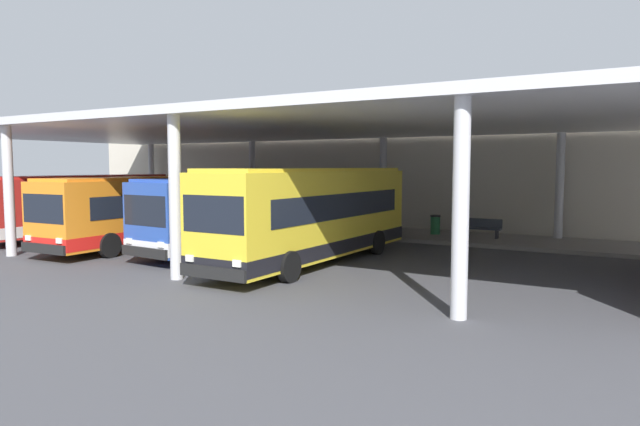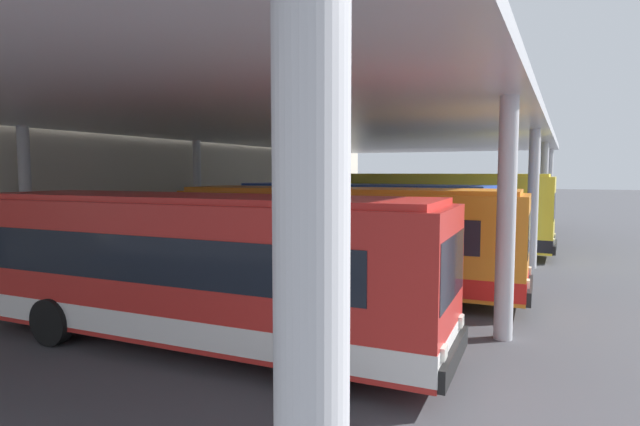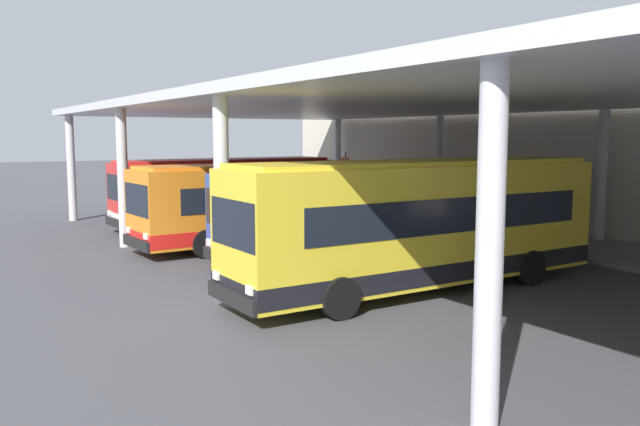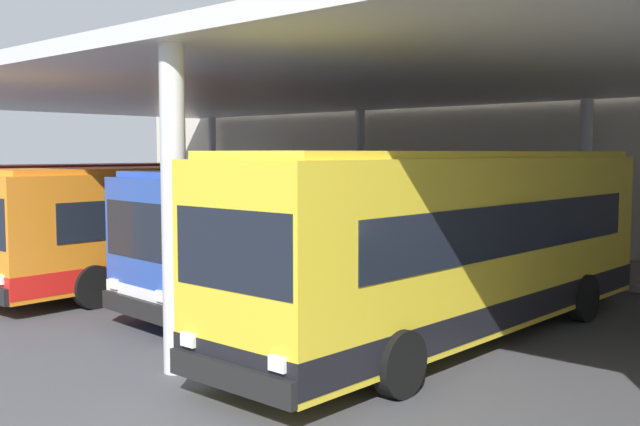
# 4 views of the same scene
# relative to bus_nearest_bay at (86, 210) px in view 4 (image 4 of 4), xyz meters

# --- Properties ---
(ground_plane) EXTENTS (200.00, 200.00, 0.00)m
(ground_plane) POSITION_rel_bus_nearest_bay_xyz_m (12.51, -3.21, -1.66)
(ground_plane) COLOR #47474C
(platform_kerb) EXTENTS (42.00, 4.50, 0.18)m
(platform_kerb) POSITION_rel_bus_nearest_bay_xyz_m (12.51, 8.54, -1.57)
(platform_kerb) COLOR gray
(platform_kerb) RESTS_ON ground
(station_building_facade) EXTENTS (48.00, 1.60, 6.85)m
(station_building_facade) POSITION_rel_bus_nearest_bay_xyz_m (12.51, 11.79, 1.77)
(station_building_facade) COLOR beige
(station_building_facade) RESTS_ON ground
(canopy_shelter) EXTENTS (40.00, 17.00, 5.55)m
(canopy_shelter) POSITION_rel_bus_nearest_bay_xyz_m (12.51, 2.29, 3.63)
(canopy_shelter) COLOR silver
(canopy_shelter) RESTS_ON ground
(bus_nearest_bay) EXTENTS (3.02, 10.62, 3.17)m
(bus_nearest_bay) POSITION_rel_bus_nearest_bay_xyz_m (0.00, 0.00, 0.00)
(bus_nearest_bay) COLOR red
(bus_nearest_bay) RESTS_ON ground
(bus_second_bay) EXTENTS (3.03, 10.63, 3.17)m
(bus_second_bay) POSITION_rel_bus_nearest_bay_xyz_m (5.74, -0.82, 0.00)
(bus_second_bay) COLOR orange
(bus_second_bay) RESTS_ON ground
(bus_middle_bay) EXTENTS (3.29, 10.69, 3.17)m
(bus_middle_bay) POSITION_rel_bus_nearest_bay_xyz_m (10.36, 0.47, 0.00)
(bus_middle_bay) COLOR #284CA8
(bus_middle_bay) RESTS_ON ground
(bus_far_bay) EXTENTS (2.76, 11.34, 3.57)m
(bus_far_bay) POSITION_rel_bus_nearest_bay_xyz_m (14.69, -0.82, 0.19)
(bus_far_bay) COLOR yellow
(bus_far_bay) RESTS_ON ground
(banner_sign) EXTENTS (0.70, 0.12, 3.20)m
(banner_sign) POSITION_rel_bus_nearest_bay_xyz_m (-1.43, 7.73, 0.32)
(banner_sign) COLOR #B2B2B7
(banner_sign) RESTS_ON platform_kerb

